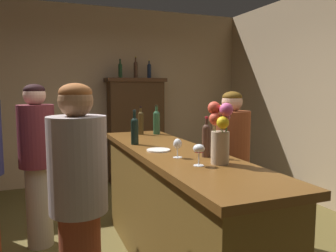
{
  "coord_description": "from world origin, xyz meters",
  "views": [
    {
      "loc": [
        -0.8,
        -2.59,
        1.55
      ],
      "look_at": [
        0.21,
        -0.01,
        1.23
      ],
      "focal_mm": 35.67,
      "sensor_mm": 36.0,
      "label": 1
    }
  ],
  "objects": [
    {
      "name": "wine_bottle_chardonnay",
      "position": [
        0.24,
        0.86,
        1.18
      ],
      "size": [
        0.06,
        0.06,
        0.31
      ],
      "color": "#413216",
      "rests_on": "bar_counter"
    },
    {
      "name": "cheese_plate",
      "position": [
        0.09,
        -0.11,
        1.05
      ],
      "size": [
        0.19,
        0.19,
        0.01
      ],
      "primitive_type": "cylinder",
      "color": "white",
      "rests_on": "bar_counter"
    },
    {
      "name": "wine_bottle_merlot",
      "position": [
        0.4,
        0.81,
        1.19
      ],
      "size": [
        0.07,
        0.07,
        0.32
      ],
      "color": "#295131",
      "rests_on": "bar_counter"
    },
    {
      "name": "bar_counter",
      "position": [
        0.22,
        -0.15,
        0.53
      ],
      "size": [
        0.62,
        2.51,
        1.05
      ],
      "color": "brown",
      "rests_on": "ground"
    },
    {
      "name": "display_cabinet",
      "position": [
        0.7,
        2.67,
        0.89
      ],
      "size": [
        0.96,
        0.38,
        1.71
      ],
      "color": "#3E2713",
      "rests_on": "ground"
    },
    {
      "name": "wine_bottle_rose",
      "position": [
        0.34,
        -0.46,
        1.18
      ],
      "size": [
        0.07,
        0.07,
        0.3
      ],
      "color": "#452C20",
      "rests_on": "bar_counter"
    },
    {
      "name": "patron_redhead",
      "position": [
        -0.59,
        -0.56,
        0.87
      ],
      "size": [
        0.35,
        0.35,
        1.58
      ],
      "rotation": [
        0.0,
        0.0,
        0.59
      ],
      "color": "brown",
      "rests_on": "ground"
    },
    {
      "name": "wall_back",
      "position": [
        0.0,
        2.96,
        1.42
      ],
      "size": [
        5.41,
        0.12,
        2.85
      ],
      "primitive_type": "cube",
      "color": "tan",
      "rests_on": "ground"
    },
    {
      "name": "flower_arrangement",
      "position": [
        0.31,
        -0.7,
        1.26
      ],
      "size": [
        0.14,
        0.17,
        0.41
      ],
      "color": "tan",
      "rests_on": "bar_counter"
    },
    {
      "name": "wine_glass_front",
      "position": [
        0.13,
        -0.41,
        1.14
      ],
      "size": [
        0.07,
        0.07,
        0.14
      ],
      "color": "white",
      "rests_on": "bar_counter"
    },
    {
      "name": "wine_glass_mid",
      "position": [
        0.16,
        -0.69,
        1.15
      ],
      "size": [
        0.08,
        0.08,
        0.14
      ],
      "color": "white",
      "rests_on": "bar_counter"
    },
    {
      "name": "patron_by_cabinet",
      "position": [
        -0.82,
        0.8,
        0.88
      ],
      "size": [
        0.34,
        0.34,
        1.59
      ],
      "rotation": [
        0.0,
        0.0,
        -0.48
      ],
      "color": "#AA9F8F",
      "rests_on": "ground"
    },
    {
      "name": "display_bottle_left",
      "position": [
        0.45,
        2.67,
        1.84
      ],
      "size": [
        0.06,
        0.06,
        0.3
      ],
      "color": "#1A371D",
      "rests_on": "display_cabinet"
    },
    {
      "name": "display_bottle_midleft",
      "position": [
        0.71,
        2.67,
        1.86
      ],
      "size": [
        0.07,
        0.07,
        0.35
      ],
      "color": "#472C1D",
      "rests_on": "display_cabinet"
    },
    {
      "name": "wine_bottle_riesling",
      "position": [
        0.0,
        0.26,
        1.18
      ],
      "size": [
        0.07,
        0.07,
        0.31
      ],
      "color": "black",
      "rests_on": "bar_counter"
    },
    {
      "name": "bartender",
      "position": [
        1.02,
        0.29,
        0.83
      ],
      "size": [
        0.38,
        0.38,
        1.51
      ],
      "rotation": [
        0.0,
        0.0,
        3.38
      ],
      "color": "#3F6153",
      "rests_on": "ground"
    },
    {
      "name": "display_bottle_center",
      "position": [
        0.94,
        2.67,
        1.84
      ],
      "size": [
        0.07,
        0.07,
        0.3
      ],
      "color": "#172135",
      "rests_on": "display_cabinet"
    }
  ]
}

